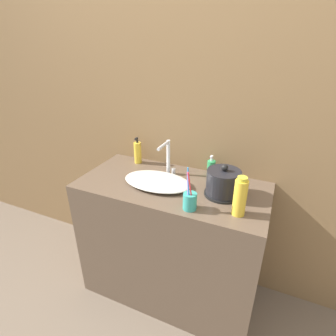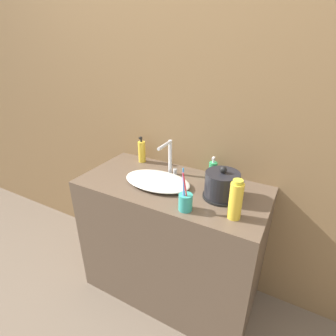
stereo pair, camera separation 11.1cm
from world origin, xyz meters
The scene contains 10 objects.
ground_plane centered at (0.00, 0.00, 0.00)m, with size 12.00×12.00×0.00m, color #6B5B4C.
wall_back centered at (0.00, 0.54, 1.30)m, with size 6.00×0.04×2.60m.
vanity_counter centered at (0.00, 0.26, 0.41)m, with size 1.08×0.52×0.82m.
sink_basin centered at (-0.07, 0.23, 0.84)m, with size 0.39×0.24×0.04m.
faucet centered at (-0.07, 0.36, 0.94)m, with size 0.06×0.15×0.22m.
electric_kettle centered at (0.29, 0.27, 0.88)m, with size 0.19×0.19×0.18m.
toothbrush_cup centered at (0.17, 0.07, 0.86)m, with size 0.07×0.07×0.22m.
lotion_bottle centered at (0.17, 0.45, 0.87)m, with size 0.05×0.05×0.13m.
shampoo_bottle centered at (0.40, 0.12, 0.91)m, with size 0.06×0.06×0.20m.
mouthwash_bottle centered at (-0.33, 0.45, 0.89)m, with size 0.05×0.05×0.18m.
Camera 1 is at (0.51, -0.94, 1.54)m, focal length 28.00 mm.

